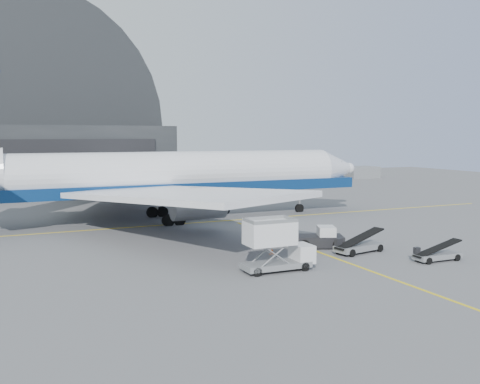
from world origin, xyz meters
name	(u,v)px	position (x,y,z in m)	size (l,w,h in m)	color
ground	(320,253)	(0.00, 0.00, 0.00)	(200.00, 200.00, 0.00)	#565659
taxi_lines	(257,230)	(0.00, 12.67, 0.01)	(80.00, 42.12, 0.02)	yellow
hangar	(20,140)	(-22.00, 64.95, 9.54)	(50.00, 28.30, 28.00)	black
distant_bldg_a	(291,179)	(38.00, 72.00, 0.00)	(14.00, 8.00, 4.00)	black
distant_bldg_b	(360,178)	(55.00, 68.00, 0.00)	(8.00, 6.00, 2.80)	gray
airliner	(164,176)	(-7.55, 22.83, 5.43)	(55.30, 53.62, 19.41)	white
catering_truck	(275,246)	(-6.63, -4.03, 1.95)	(5.62, 2.22, 3.85)	gray
pushback_tug	(320,239)	(1.31, 2.04, 0.75)	(4.92, 3.89, 2.00)	black
belt_loader_a	(359,246)	(3.10, -1.35, 0.62)	(5.34, 2.63, 2.00)	gray
belt_loader_b	(437,255)	(7.06, -6.54, 0.52)	(4.43, 1.59, 1.69)	gray
traffic_cone	(272,251)	(-4.19, 1.22, 0.25)	(0.36, 0.36, 0.53)	#EA4E07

